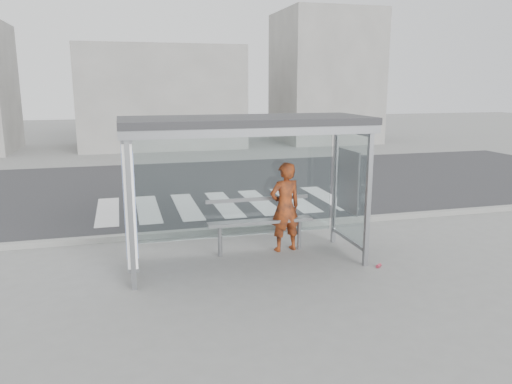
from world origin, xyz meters
TOP-DOWN VIEW (x-y plane):
  - ground at (0.00, 0.00)m, footprint 80.00×80.00m
  - road at (0.00, 7.00)m, footprint 30.00×10.00m
  - curb at (0.00, 1.95)m, footprint 30.00×0.18m
  - crosswalk at (0.50, 4.50)m, footprint 6.55×3.00m
  - bus_shelter at (-0.37, 0.06)m, footprint 4.25×1.65m
  - building_center at (0.00, 18.00)m, footprint 8.00×5.00m
  - building_right at (9.00, 18.00)m, footprint 5.00×5.00m
  - person at (0.88, 0.48)m, footprint 0.69×0.50m
  - bench at (0.39, 0.50)m, footprint 2.02×0.33m
  - soda_can at (2.19, -0.85)m, footprint 0.13×0.12m

SIDE VIEW (x-z plane):
  - ground at x=0.00m, z-range 0.00..0.00m
  - crosswalk at x=0.50m, z-range 0.00..0.00m
  - road at x=0.00m, z-range 0.00..0.01m
  - soda_can at x=2.19m, z-range 0.00..0.06m
  - curb at x=0.00m, z-range 0.00..0.12m
  - bench at x=0.39m, z-range 0.09..1.14m
  - person at x=0.88m, z-range 0.00..1.73m
  - bus_shelter at x=-0.37m, z-range 0.67..3.29m
  - building_center at x=0.00m, z-range 0.00..5.00m
  - building_right at x=9.00m, z-range 0.00..7.00m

